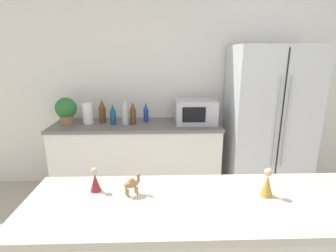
% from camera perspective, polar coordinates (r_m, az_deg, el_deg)
% --- Properties ---
extents(wall_back, '(8.00, 0.06, 2.55)m').
position_cam_1_polar(wall_back, '(3.40, 2.13, 8.34)').
color(wall_back, silver).
rests_on(wall_back, ground_plane).
extents(back_counter, '(1.99, 0.63, 0.89)m').
position_cam_1_polar(back_counter, '(3.29, -6.62, -6.95)').
color(back_counter, silver).
rests_on(back_counter, ground_plane).
extents(refrigerator, '(0.93, 0.69, 1.79)m').
position_cam_1_polar(refrigerator, '(3.35, 20.88, 0.61)').
color(refrigerator, silver).
rests_on(refrigerator, ground_plane).
extents(potted_plant, '(0.25, 0.25, 0.31)m').
position_cam_1_polar(potted_plant, '(3.32, -21.31, 3.36)').
color(potted_plant, '#9E6B47').
rests_on(potted_plant, back_counter).
extents(paper_towel_roll, '(0.12, 0.12, 0.24)m').
position_cam_1_polar(paper_towel_roll, '(3.25, -17.06, 2.62)').
color(paper_towel_roll, white).
rests_on(paper_towel_roll, back_counter).
extents(microwave, '(0.48, 0.37, 0.28)m').
position_cam_1_polar(microwave, '(3.15, 6.03, 3.19)').
color(microwave, '#B2B5BA').
rests_on(microwave, back_counter).
extents(back_bottle_0, '(0.08, 0.08, 0.29)m').
position_cam_1_polar(back_bottle_0, '(3.25, -14.12, 3.15)').
color(back_bottle_0, brown).
rests_on(back_bottle_0, back_counter).
extents(back_bottle_1, '(0.06, 0.06, 0.24)m').
position_cam_1_polar(back_bottle_1, '(3.20, -4.82, 2.92)').
color(back_bottle_1, navy).
rests_on(back_bottle_1, back_counter).
extents(back_bottle_2, '(0.07, 0.07, 0.27)m').
position_cam_1_polar(back_bottle_2, '(3.11, -7.64, 2.76)').
color(back_bottle_2, brown).
rests_on(back_bottle_2, back_counter).
extents(back_bottle_3, '(0.07, 0.07, 0.24)m').
position_cam_1_polar(back_bottle_3, '(3.14, -11.88, 2.40)').
color(back_bottle_3, navy).
rests_on(back_bottle_3, back_counter).
extents(back_bottle_4, '(0.08, 0.08, 0.31)m').
position_cam_1_polar(back_bottle_4, '(3.10, -9.35, 3.06)').
color(back_bottle_4, '#B2B7BC').
rests_on(back_bottle_4, back_counter).
extents(camel_figurine, '(0.09, 0.07, 0.11)m').
position_cam_1_polar(camel_figurine, '(1.38, -7.81, -12.23)').
color(camel_figurine, olive).
rests_on(camel_figurine, bar_counter).
extents(wise_man_figurine_blue, '(0.07, 0.07, 0.15)m').
position_cam_1_polar(wise_man_figurine_blue, '(1.45, 20.78, -11.72)').
color(wise_man_figurine_blue, '#B28933').
rests_on(wise_man_figurine_blue, bar_counter).
extents(wise_man_figurine_crimson, '(0.06, 0.06, 0.13)m').
position_cam_1_polar(wise_man_figurine_crimson, '(1.46, -15.57, -11.46)').
color(wise_man_figurine_crimson, maroon).
rests_on(wise_man_figurine_crimson, bar_counter).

